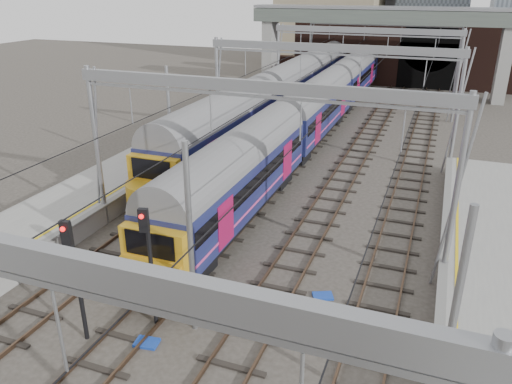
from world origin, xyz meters
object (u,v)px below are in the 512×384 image
at_px(train_second, 296,85).
at_px(signal_near_left, 74,266).
at_px(signal_near_centre, 149,253).
at_px(train_main, 336,90).

relative_size(train_second, signal_near_left, 11.08).
xyz_separation_m(signal_near_left, signal_near_centre, (1.81, 1.61, 0.01)).
bearing_deg(train_main, signal_near_left, -92.12).
height_order(signal_near_left, signal_near_centre, signal_near_centre).
bearing_deg(signal_near_centre, signal_near_left, -152.78).
height_order(train_main, signal_near_left, train_main).
height_order(train_second, signal_near_centre, train_second).
xyz_separation_m(train_main, train_second, (-4.00, 0.50, 0.13)).
bearing_deg(train_main, train_second, 172.81).
bearing_deg(train_second, train_main, -7.19).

